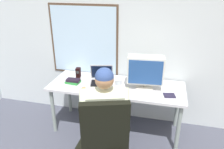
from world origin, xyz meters
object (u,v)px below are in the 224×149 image
object	(u,v)px
desk_speaker	(78,73)
wine_glass	(118,83)
person_seated	(104,114)
cd_case	(169,95)
crt_monitor	(146,70)
laptop	(101,78)
office_chair	(105,135)
desk	(116,90)
book_stack	(73,81)

from	to	relation	value
desk_speaker	wine_glass	bearing A→B (deg)	-21.57
person_seated	cd_case	xyz separation A→B (m)	(0.70, 0.51, 0.06)
crt_monitor	laptop	xyz separation A→B (m)	(-0.61, 0.03, -0.19)
desk_speaker	office_chair	bearing A→B (deg)	-56.25
crt_monitor	laptop	distance (m)	0.64
cd_case	person_seated	bearing A→B (deg)	-143.88
desk	desk_speaker	distance (m)	0.64
desk	person_seated	size ratio (longest dim) A/B	1.44
office_chair	book_stack	world-z (taller)	office_chair
desk	laptop	size ratio (longest dim) A/B	4.66
wine_glass	book_stack	bearing A→B (deg)	175.23
desk_speaker	book_stack	size ratio (longest dim) A/B	0.72
office_chair	desk_speaker	distance (m)	1.27
person_seated	wine_glass	bearing A→B (deg)	84.86
person_seated	office_chair	bearing A→B (deg)	-73.80
laptop	desk_speaker	distance (m)	0.39
cd_case	office_chair	bearing A→B (deg)	-128.64
person_seated	wine_glass	world-z (taller)	person_seated
desk	wine_glass	xyz separation A→B (m)	(0.05, -0.13, 0.18)
office_chair	wine_glass	world-z (taller)	office_chair
desk	book_stack	xyz separation A→B (m)	(-0.61, -0.08, 0.10)
desk	wine_glass	bearing A→B (deg)	-67.80
office_chair	person_seated	size ratio (longest dim) A/B	0.82
office_chair	desk_speaker	bearing A→B (deg)	123.75
wine_glass	desk	bearing A→B (deg)	112.20
book_stack	wine_glass	bearing A→B (deg)	-4.77
crt_monitor	cd_case	bearing A→B (deg)	-24.13
laptop	book_stack	bearing A→B (deg)	-161.65
person_seated	cd_case	world-z (taller)	person_seated
laptop	desk	bearing A→B (deg)	-12.12
desk_speaker	cd_case	size ratio (longest dim) A/B	0.88
desk	desk_speaker	size ratio (longest dim) A/B	12.74
office_chair	desk	bearing A→B (deg)	95.36
wine_glass	laptop	bearing A→B (deg)	147.41
crt_monitor	cd_case	size ratio (longest dim) A/B	2.91
office_chair	desk_speaker	size ratio (longest dim) A/B	7.23
desk	office_chair	bearing A→B (deg)	-84.64
desk	laptop	distance (m)	0.27
laptop	person_seated	bearing A→B (deg)	-71.11
crt_monitor	laptop	bearing A→B (deg)	176.80
person_seated	crt_monitor	distance (m)	0.82
office_chair	cd_case	bearing A→B (deg)	51.36
wine_glass	book_stack	world-z (taller)	wine_glass
person_seated	laptop	bearing A→B (deg)	108.89
desk_speaker	book_stack	bearing A→B (deg)	-89.24
cd_case	desk_speaker	bearing A→B (deg)	168.73
crt_monitor	book_stack	bearing A→B (deg)	-174.71
crt_monitor	book_stack	xyz separation A→B (m)	(-0.99, -0.09, -0.23)
crt_monitor	wine_glass	size ratio (longest dim) A/B	3.21
crt_monitor	cd_case	distance (m)	0.44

